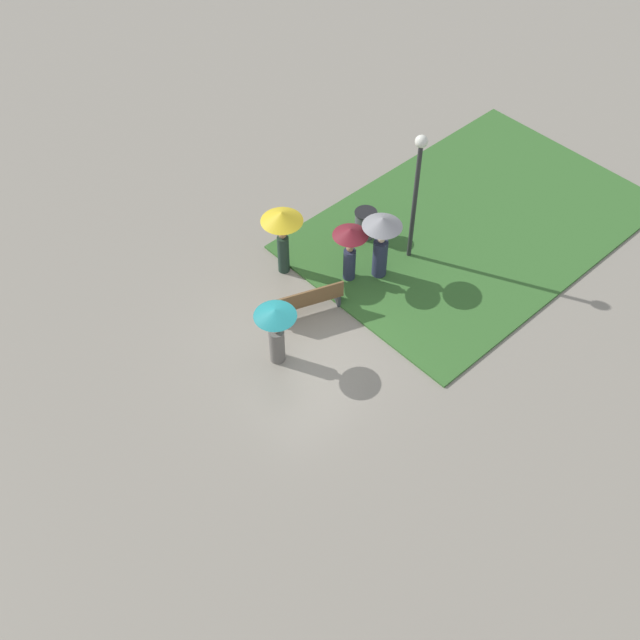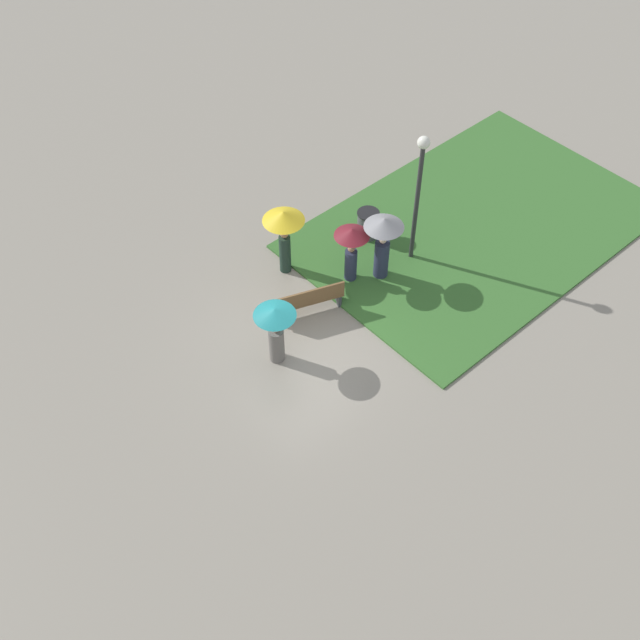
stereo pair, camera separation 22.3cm
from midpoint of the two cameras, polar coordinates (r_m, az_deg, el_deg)
ground_plane at (r=19.81m, az=-1.14°, el=-1.80°), size 90.00×90.00×0.00m
lawn_patch_near at (r=23.31m, az=11.29°, el=6.54°), size 9.93×6.60×0.06m
park_bench at (r=20.18m, az=-0.62°, el=1.42°), size 1.94×1.08×0.90m
lamp_post at (r=20.46m, az=7.37°, el=9.67°), size 0.32×0.32×3.92m
trash_bin at (r=22.35m, az=3.70°, el=6.78°), size 0.63×0.63×0.87m
crowd_person_yellow at (r=20.59m, az=-2.28°, el=6.69°), size 1.10×1.10×2.02m
crowd_person_grey at (r=20.59m, az=4.82°, el=5.87°), size 1.04×1.04×1.99m
crowd_person_teal at (r=18.67m, az=-2.85°, el=-0.42°), size 1.01×1.01×1.75m
crowd_person_maroon at (r=20.55m, az=2.57°, el=5.35°), size 0.92×0.92×1.76m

